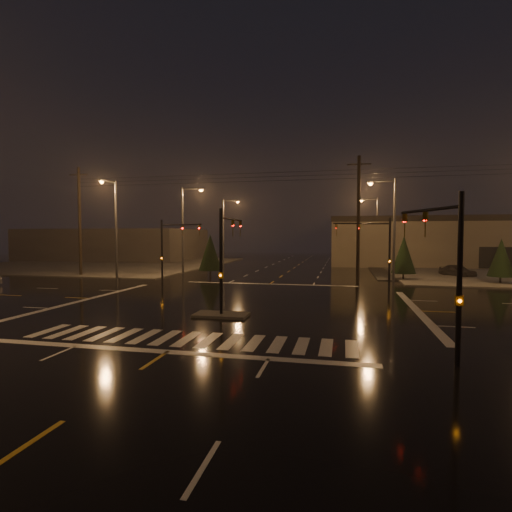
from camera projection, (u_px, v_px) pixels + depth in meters
The scene contains 22 objects.
ground at pixel (239, 304), 26.19m from camera, with size 140.00×140.00×0.00m, color black.
sidewalk_nw at pixel (102, 264), 61.86m from camera, with size 36.00×36.00×0.12m, color #44423D.
median_island at pixel (221, 315), 22.28m from camera, with size 3.00×1.60×0.15m, color #44423D.
crosswalk at pixel (187, 339), 17.41m from camera, with size 15.00×2.60×0.01m, color beige.
stop_bar_near at pixel (167, 352), 15.46m from camera, with size 16.00×0.50×0.01m, color beige.
stop_bar_far at pixel (270, 284), 36.92m from camera, with size 16.00×0.50×0.01m, color beige.
commercial_block at pixel (115, 244), 74.49m from camera, with size 30.00×18.00×5.60m, color #3B3534.
signal_mast_median at pixel (226, 249), 23.00m from camera, with size 0.25×4.59×6.00m.
signal_mast_ne at pixel (378, 244), 33.85m from camera, with size 4.84×1.86×6.00m.
signal_mast_nw at pixel (170, 243), 37.91m from camera, with size 4.84×1.86×6.00m.
signal_mast_se at pixel (446, 258), 14.30m from camera, with size 1.55×3.87×6.00m.
streetlight_1 at pixel (185, 224), 45.83m from camera, with size 2.77×0.32×10.00m.
streetlight_2 at pixel (225, 227), 61.44m from camera, with size 2.77×0.32×10.00m.
streetlight_3 at pixel (391, 222), 39.10m from camera, with size 2.77×0.32×10.00m.
streetlight_4 at pixel (375, 226), 58.61m from camera, with size 2.77×0.32×10.00m.
streetlight_5 at pixel (114, 223), 40.21m from camera, with size 0.32×2.77×10.00m.
utility_pole_0 at pixel (80, 221), 44.23m from camera, with size 2.20×0.32×12.00m.
utility_pole_1 at pixel (358, 218), 37.82m from camera, with size 2.20×0.32×12.00m.
conifer_0 at pixel (404, 255), 40.01m from camera, with size 2.38×2.38×4.42m.
conifer_1 at pixel (501, 257), 36.83m from camera, with size 2.26×2.26×4.24m.
conifer_3 at pixel (210, 252), 43.38m from camera, with size 2.51×2.51×4.62m.
car_parked at pixel (458, 271), 43.38m from camera, with size 1.60×3.98×1.36m, color black.
Camera 1 is at (6.63, -25.15, 4.53)m, focal length 28.00 mm.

